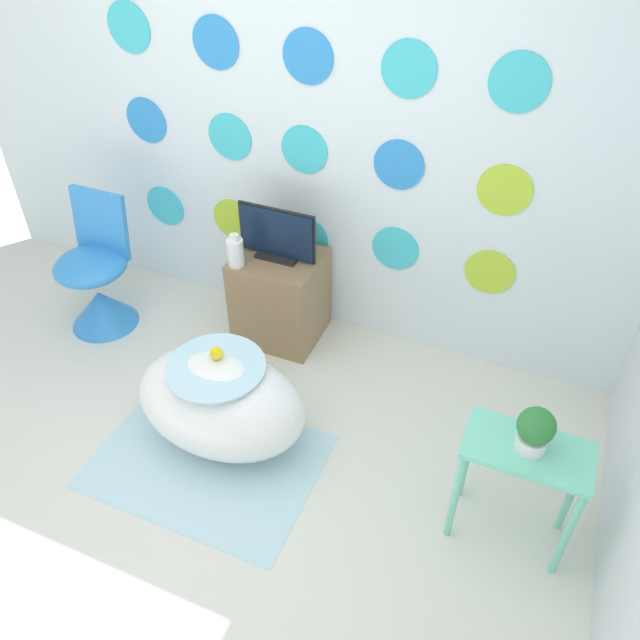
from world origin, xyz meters
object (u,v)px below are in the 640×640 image
at_px(bathtub, 221,402).
at_px(potted_plant_left, 535,430).
at_px(chair, 98,286).
at_px(tv, 277,236).
at_px(vase, 235,252).

height_order(bathtub, potted_plant_left, potted_plant_left).
xyz_separation_m(chair, potted_plant_left, (2.63, -0.53, 0.41)).
bearing_deg(chair, tv, 17.25).
bearing_deg(chair, bathtub, -24.53).
bearing_deg(potted_plant_left, bathtub, -179.43).
xyz_separation_m(vase, potted_plant_left, (1.72, -0.71, 0.04)).
distance_m(bathtub, chair, 1.30).
distance_m(chair, potted_plant_left, 2.71).
height_order(chair, potted_plant_left, chair).
bearing_deg(bathtub, tv, 96.14).
bearing_deg(tv, potted_plant_left, -29.31).
bearing_deg(potted_plant_left, chair, 168.68).
height_order(bathtub, vase, vase).
bearing_deg(vase, bathtub, -69.00).
bearing_deg(tv, bathtub, -83.86).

